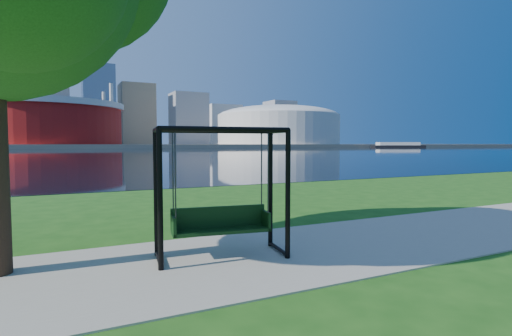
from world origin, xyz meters
TOP-DOWN VIEW (x-y plane):
  - ground at (0.00, 0.00)m, footprint 900.00×900.00m
  - path at (0.00, -0.50)m, footprint 120.00×4.00m
  - river at (0.00, 102.00)m, footprint 900.00×180.00m
  - far_bank at (0.00, 306.00)m, footprint 900.00×228.00m
  - stadium at (-10.00, 235.00)m, footprint 83.00×83.00m
  - arena at (135.00, 235.00)m, footprint 84.00×84.00m
  - skyline at (-4.27, 319.39)m, footprint 392.00×66.00m
  - swing at (-0.60, -0.25)m, footprint 2.61×1.43m
  - barge at (189.89, 178.62)m, footprint 33.86×19.94m

SIDE VIEW (x-z plane):
  - ground at x=0.00m, z-range 0.00..0.00m
  - river at x=0.00m, z-range 0.00..0.02m
  - path at x=0.00m, z-range 0.00..0.03m
  - far_bank at x=0.00m, z-range 0.00..2.00m
  - swing at x=-0.60m, z-range -0.04..2.49m
  - barge at x=189.89m, z-range -0.15..3.13m
  - stadium at x=-10.00m, z-range -1.77..30.23m
  - arena at x=135.00m, z-range 2.59..29.15m
  - skyline at x=-4.27m, z-range -12.36..84.14m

